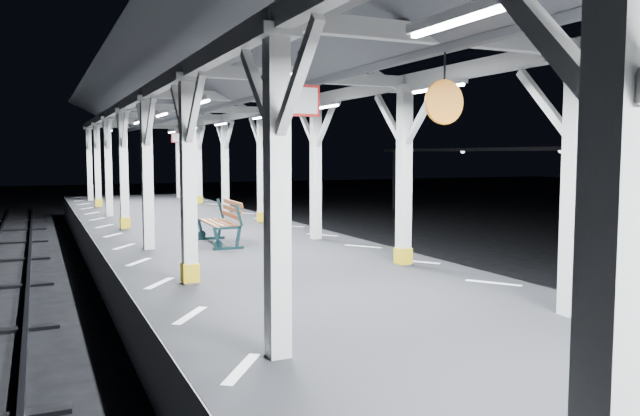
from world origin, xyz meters
TOP-DOWN VIEW (x-y plane):
  - ground at (0.00, 0.00)m, footprint 120.00×120.00m
  - platform at (0.00, 0.00)m, footprint 6.00×50.00m
  - hazard_stripes_left at (-2.45, 0.00)m, footprint 1.00×48.00m
  - hazard_stripes_right at (2.45, 0.00)m, footprint 1.00×48.00m
  - track_right at (5.00, 0.00)m, footprint 2.20×60.00m
  - canopy at (0.00, -0.02)m, footprint 5.40×49.00m
  - bench_mid at (-0.30, 6.08)m, footprint 0.78×1.89m

SIDE VIEW (x-z plane):
  - ground at x=0.00m, z-range 0.00..0.00m
  - track_right at x=5.00m, z-range 0.00..0.16m
  - platform at x=0.00m, z-range 0.00..1.00m
  - hazard_stripes_left at x=-2.45m, z-range 1.00..1.01m
  - hazard_stripes_right at x=2.45m, z-range 1.00..1.01m
  - bench_mid at x=-0.30m, z-range 1.03..2.04m
  - canopy at x=0.00m, z-range 2.23..6.88m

